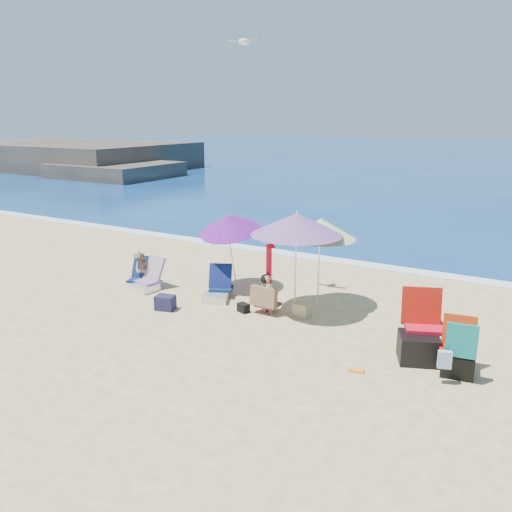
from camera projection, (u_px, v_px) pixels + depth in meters
The scene contains 19 objects.
ground at pixel (243, 328), 9.42m from camera, with size 120.00×120.00×0.00m.
sea at pixel (496, 160), 47.08m from camera, with size 120.00×80.00×0.12m.
foam at pixel (342, 261), 13.68m from camera, with size 120.00×0.50×0.04m.
headland at pixel (72, 160), 38.89m from camera, with size 20.50×11.50×2.60m.
umbrella_turquoise at pixel (297, 224), 9.70m from camera, with size 1.96×1.96×2.04m.
umbrella_striped at pixel (321, 229), 10.08m from camera, with size 1.58×1.58×1.87m.
umbrella_blue at pixel (229, 223), 11.14m from camera, with size 1.37×1.43×1.87m.
furled_umbrella at pixel (269, 272), 10.03m from camera, with size 0.22×0.20×1.50m.
chair_navy at pixel (218, 291), 10.87m from camera, with size 0.74×0.96×0.70m.
chair_rainbow at pixel (148, 281), 11.48m from camera, with size 0.60×0.76×0.71m.
camp_chair_left at pixel (419, 340), 8.14m from camera, with size 0.81×1.06×1.10m.
camp_chair_right at pixel (458, 355), 7.63m from camera, with size 0.59×0.83×0.90m.
person_center at pixel (266, 295), 10.03m from camera, with size 0.55×0.45×0.80m.
person_left at pixel (142, 269), 11.69m from camera, with size 0.62×0.65×0.86m.
bag_navy_a at pixel (165, 303), 10.29m from camera, with size 0.43×0.35×0.29m.
bag_tan at pixel (302, 310), 9.94m from camera, with size 0.33×0.26×0.27m.
bag_black_b at pixel (243, 308), 10.17m from camera, with size 0.27×0.23×0.18m.
orange_item at pixel (356, 371), 7.80m from camera, with size 0.26×0.16×0.03m.
seagull at pixel (244, 42), 9.92m from camera, with size 0.73×0.34×0.13m.
Camera 1 is at (4.56, -7.46, 3.76)m, focal length 35.84 mm.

